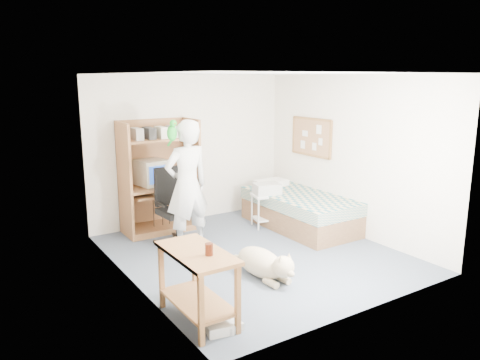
{
  "coord_description": "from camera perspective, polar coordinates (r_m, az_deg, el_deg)",
  "views": [
    {
      "loc": [
        -3.58,
        -5.15,
        2.45
      ],
      "look_at": [
        -0.13,
        0.21,
        1.05
      ],
      "focal_mm": 35.0,
      "sensor_mm": 36.0,
      "label": 1
    }
  ],
  "objects": [
    {
      "name": "parrot",
      "position": [
        6.5,
        -8.28,
        5.84
      ],
      "size": [
        0.14,
        0.24,
        0.38
      ],
      "rotation": [
        0.0,
        0.0,
        0.08
      ],
      "color": "#159128",
      "rests_on": "person"
    },
    {
      "name": "pencil_cup",
      "position": [
        7.72,
        -6.87,
        0.12
      ],
      "size": [
        0.08,
        0.08,
        0.12
      ],
      "primitive_type": "cylinder",
      "color": "gold",
      "rests_on": "computer_hutch"
    },
    {
      "name": "crt_monitor",
      "position": [
        7.58,
        -10.72,
        0.93
      ],
      "size": [
        0.49,
        0.51,
        0.4
      ],
      "rotation": [
        0.0,
        0.0,
        0.15
      ],
      "color": "beige",
      "rests_on": "computer_hutch"
    },
    {
      "name": "drink_glass",
      "position": [
        4.62,
        -3.79,
        -8.44
      ],
      "size": [
        0.08,
        0.08,
        0.12
      ],
      "primitive_type": "cylinder",
      "color": "#3C1509",
      "rests_on": "side_desk"
    },
    {
      "name": "office_chair",
      "position": [
        7.09,
        -7.89,
        -4.5
      ],
      "size": [
        0.64,
        0.64,
        1.13
      ],
      "rotation": [
        0.0,
        0.0,
        0.08
      ],
      "color": "black",
      "rests_on": "floor"
    },
    {
      "name": "corkboard",
      "position": [
        8.14,
        8.7,
        5.19
      ],
      "size": [
        0.04,
        0.94,
        0.66
      ],
      "color": "#956742",
      "rests_on": "wall_right"
    },
    {
      "name": "bed",
      "position": [
        7.86,
        7.19,
        -3.68
      ],
      "size": [
        1.02,
        2.02,
        0.66
      ],
      "color": "brown",
      "rests_on": "floor"
    },
    {
      "name": "ceiling",
      "position": [
        6.27,
        2.08,
        12.84
      ],
      "size": [
        3.6,
        4.0,
        0.02
      ],
      "primitive_type": "cube",
      "color": "white",
      "rests_on": "wall_back"
    },
    {
      "name": "wall_back",
      "position": [
        8.09,
        -6.12,
        3.78
      ],
      "size": [
        3.6,
        0.02,
        2.5
      ],
      "primitive_type": "cube",
      "color": "silver",
      "rests_on": "floor"
    },
    {
      "name": "wall_left",
      "position": [
        5.58,
        -13.39,
        -0.37
      ],
      "size": [
        0.02,
        4.0,
        2.5
      ],
      "primitive_type": "cube",
      "color": "silver",
      "rests_on": "floor"
    },
    {
      "name": "person",
      "position": [
        6.7,
        -6.47,
        -0.7
      ],
      "size": [
        0.72,
        0.5,
        1.88
      ],
      "primitive_type": "imported",
      "rotation": [
        0.0,
        0.0,
        3.22
      ],
      "color": "silver",
      "rests_on": "floor"
    },
    {
      "name": "computer_hutch",
      "position": [
        7.64,
        -9.85,
        -0.11
      ],
      "size": [
        1.2,
        0.63,
        1.8
      ],
      "color": "brown",
      "rests_on": "floor"
    },
    {
      "name": "printer_cart",
      "position": [
        7.82,
        3.27,
        -3.05
      ],
      "size": [
        0.54,
        0.47,
        0.56
      ],
      "rotation": [
        0.0,
        0.0,
        -0.24
      ],
      "color": "silver",
      "rests_on": "floor"
    },
    {
      "name": "keyboard",
      "position": [
        7.55,
        -9.08,
        -1.41
      ],
      "size": [
        0.46,
        0.21,
        0.03
      ],
      "primitive_type": "cube",
      "rotation": [
        0.0,
        0.0,
        0.11
      ],
      "color": "beige",
      "rests_on": "computer_hutch"
    },
    {
      "name": "floor_box_b",
      "position": [
        4.87,
        -1.18,
        -17.31
      ],
      "size": [
        0.21,
        0.24,
        0.08
      ],
      "primitive_type": "cube",
      "rotation": [
        0.0,
        0.0,
        0.14
      ],
      "color": "#B9B9B4",
      "rests_on": "floor"
    },
    {
      "name": "printer",
      "position": [
        7.76,
        3.29,
        -1.07
      ],
      "size": [
        0.48,
        0.41,
        0.18
      ],
      "primitive_type": "cube",
      "rotation": [
        0.0,
        0.0,
        -0.24
      ],
      "color": "#B4B4AF",
      "rests_on": "printer_cart"
    },
    {
      "name": "dog",
      "position": [
        5.93,
        2.9,
        -10.07
      ],
      "size": [
        0.42,
        1.16,
        0.43
      ],
      "rotation": [
        0.0,
        0.0,
        0.07
      ],
      "color": "tan",
      "rests_on": "floor"
    },
    {
      "name": "floor_box_a",
      "position": [
        4.81,
        -2.56,
        -17.6
      ],
      "size": [
        0.29,
        0.25,
        0.1
      ],
      "primitive_type": "cube",
      "rotation": [
        0.0,
        0.0,
        -0.22
      ],
      "color": "white",
      "rests_on": "floor"
    },
    {
      "name": "wall_right",
      "position": [
        7.54,
        13.32,
        2.9
      ],
      "size": [
        0.02,
        4.0,
        2.5
      ],
      "primitive_type": "cube",
      "color": "silver",
      "rests_on": "floor"
    },
    {
      "name": "side_desk",
      "position": [
        4.85,
        -5.23,
        -11.44
      ],
      "size": [
        0.5,
        1.0,
        0.75
      ],
      "color": "brown",
      "rests_on": "floor"
    },
    {
      "name": "floor",
      "position": [
        6.73,
        1.91,
        -8.96
      ],
      "size": [
        4.0,
        4.0,
        0.0
      ],
      "primitive_type": "plane",
      "color": "#475360",
      "rests_on": "ground"
    }
  ]
}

